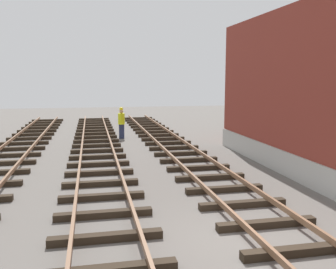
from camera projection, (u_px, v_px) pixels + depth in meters
The scene contains 4 objects.
ground_plane at pixel (255, 243), 8.08m from camera, with size 80.00×80.00×0.00m, color #605B56.
track_near_building at pixel (282, 235), 8.18m from camera, with size 2.50×51.98×0.32m.
track_centre at pixel (108, 251), 7.42m from camera, with size 2.50×51.98×0.32m.
track_worker_foreground at pixel (121, 123), 22.10m from camera, with size 0.40×0.40×1.87m.
Camera 1 is at (-3.43, -7.09, 3.53)m, focal length 39.70 mm.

